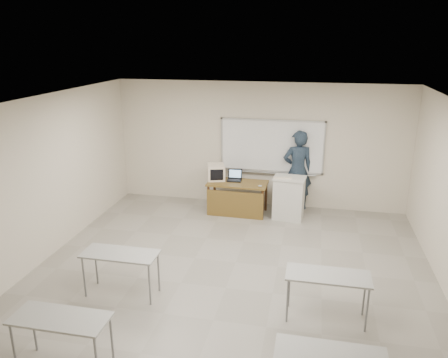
% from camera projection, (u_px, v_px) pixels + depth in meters
% --- Properties ---
extents(floor, '(7.00, 8.00, 0.01)m').
position_uv_depth(floor, '(226.00, 288.00, 7.24)').
color(floor, gray).
rests_on(floor, ground).
extents(whiteboard, '(2.48, 0.10, 1.31)m').
position_uv_depth(whiteboard, '(272.00, 147.00, 10.42)').
color(whiteboard, white).
rests_on(whiteboard, floor).
extents(student_desks, '(4.40, 2.20, 0.73)m').
position_uv_depth(student_desks, '(205.00, 298.00, 5.77)').
color(student_desks, gray).
rests_on(student_desks, floor).
extents(instructor_desk, '(1.39, 0.69, 0.75)m').
position_uv_depth(instructor_desk, '(237.00, 193.00, 10.12)').
color(instructor_desk, brown).
rests_on(instructor_desk, floor).
extents(podium, '(0.70, 0.51, 0.99)m').
position_uv_depth(podium, '(289.00, 198.00, 9.91)').
color(podium, silver).
rests_on(podium, floor).
extents(crt_monitor, '(0.40, 0.45, 0.38)m').
position_uv_depth(crt_monitor, '(216.00, 172.00, 10.33)').
color(crt_monitor, beige).
rests_on(crt_monitor, instructor_desk).
extents(laptop, '(0.33, 0.31, 0.24)m').
position_uv_depth(laptop, '(235.00, 178.00, 10.31)').
color(laptop, black).
rests_on(laptop, instructor_desk).
extents(mouse, '(0.09, 0.06, 0.04)m').
position_uv_depth(mouse, '(260.00, 186.00, 9.86)').
color(mouse, '#B7BBC0').
rests_on(mouse, instructor_desk).
extents(keyboard, '(0.42, 0.21, 0.02)m').
position_uv_depth(keyboard, '(283.00, 178.00, 9.67)').
color(keyboard, beige).
rests_on(keyboard, podium).
extents(presenter, '(0.80, 0.62, 1.93)m').
position_uv_depth(presenter, '(297.00, 170.00, 10.36)').
color(presenter, black).
rests_on(presenter, floor).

